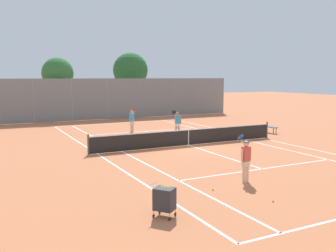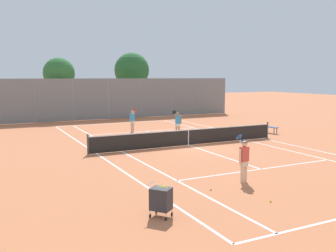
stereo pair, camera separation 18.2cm
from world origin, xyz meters
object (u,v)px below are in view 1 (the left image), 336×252
(loose_tennis_ball_1, at_px, (181,128))
(loose_tennis_ball_4, at_px, (273,201))
(loose_tennis_ball_3, at_px, (244,167))
(loose_tennis_ball_0, at_px, (151,132))
(ball_cart, at_px, (164,199))
(player_near_side, at_px, (246,158))
(player_far_left, at_px, (132,119))
(courtside_bench, at_px, (269,127))
(tree_behind_right, at_px, (129,71))
(tennis_net, at_px, (189,137))
(loose_tennis_ball_2, at_px, (76,136))
(player_far_right, at_px, (177,122))
(tree_behind_left, at_px, (58,74))
(loose_tennis_ball_5, at_px, (213,189))

(loose_tennis_ball_1, bearing_deg, loose_tennis_ball_4, -108.99)
(loose_tennis_ball_3, bearing_deg, loose_tennis_ball_0, 86.49)
(ball_cart, bearing_deg, player_near_side, 22.57)
(player_far_left, xyz_separation_m, loose_tennis_ball_4, (-1.58, -16.34, -0.89))
(courtside_bench, bearing_deg, tree_behind_right, 103.10)
(tennis_net, bearing_deg, ball_cart, -123.48)
(loose_tennis_ball_2, height_order, tree_behind_right, tree_behind_right)
(player_far_right, distance_m, courtside_bench, 6.74)
(loose_tennis_ball_1, distance_m, courtside_bench, 6.60)
(player_far_left, relative_size, player_far_right, 1.00)
(ball_cart, relative_size, player_near_side, 0.54)
(tree_behind_left, bearing_deg, tree_behind_right, 12.27)
(loose_tennis_ball_0, distance_m, loose_tennis_ball_2, 5.29)
(loose_tennis_ball_2, relative_size, loose_tennis_ball_4, 1.00)
(player_far_right, bearing_deg, ball_cart, -119.74)
(tennis_net, height_order, loose_tennis_ball_1, tennis_net)
(player_far_right, distance_m, tree_behind_right, 15.97)
(loose_tennis_ball_1, height_order, loose_tennis_ball_5, same)
(player_far_right, distance_m, loose_tennis_ball_1, 3.53)
(ball_cart, relative_size, loose_tennis_ball_3, 14.58)
(loose_tennis_ball_5, bearing_deg, loose_tennis_ball_3, 35.43)
(loose_tennis_ball_0, bearing_deg, courtside_bench, -28.33)
(player_near_side, distance_m, loose_tennis_ball_5, 1.93)
(loose_tennis_ball_0, distance_m, loose_tennis_ball_3, 11.63)
(player_far_right, distance_m, loose_tennis_ball_3, 9.59)
(player_far_right, height_order, loose_tennis_ball_1, player_far_right)
(player_far_right, height_order, courtside_bench, player_far_right)
(player_far_left, distance_m, player_far_right, 3.60)
(player_far_left, bearing_deg, loose_tennis_ball_2, -178.54)
(player_far_left, distance_m, loose_tennis_ball_2, 4.18)
(loose_tennis_ball_1, relative_size, tree_behind_right, 0.01)
(loose_tennis_ball_4, xyz_separation_m, loose_tennis_ball_5, (-1.03, 1.91, 0.00))
(loose_tennis_ball_0, bearing_deg, loose_tennis_ball_1, 12.86)
(player_far_right, relative_size, loose_tennis_ball_5, 26.88)
(loose_tennis_ball_0, bearing_deg, loose_tennis_ball_5, -105.37)
(loose_tennis_ball_3, xyz_separation_m, courtside_bench, (8.20, 7.56, 0.38))
(loose_tennis_ball_1, relative_size, loose_tennis_ball_4, 1.00)
(ball_cart, relative_size, loose_tennis_ball_5, 14.58)
(loose_tennis_ball_0, distance_m, loose_tennis_ball_4, 15.94)
(player_far_left, height_order, loose_tennis_ball_1, player_far_left)
(ball_cart, height_order, loose_tennis_ball_1, ball_cart)
(player_far_right, distance_m, loose_tennis_ball_2, 6.91)
(ball_cart, bearing_deg, player_far_right, 60.26)
(player_far_right, xyz_separation_m, loose_tennis_ball_0, (-1.02, 2.21, -0.89))
(ball_cart, xyz_separation_m, player_near_side, (4.33, 1.80, 0.40))
(player_far_right, relative_size, loose_tennis_ball_3, 26.88)
(loose_tennis_ball_3, bearing_deg, player_far_right, 79.55)
(player_far_left, bearing_deg, loose_tennis_ball_1, 0.21)
(ball_cart, bearing_deg, loose_tennis_ball_4, -6.78)
(loose_tennis_ball_0, bearing_deg, tree_behind_left, 110.18)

